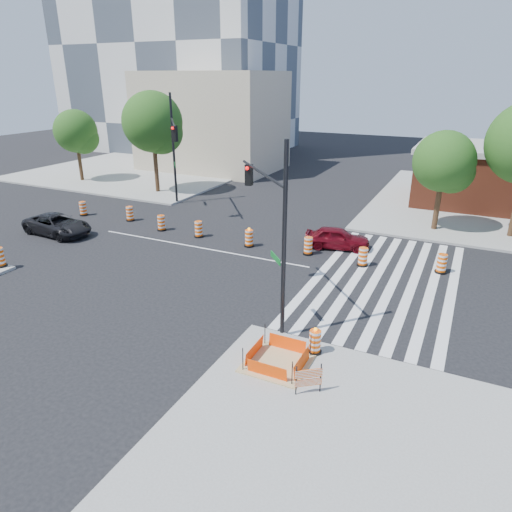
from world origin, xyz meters
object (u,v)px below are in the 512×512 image
Objects in this scene: red_coupe at (337,238)px; signal_pole_se at (271,213)px; signal_pole_nw at (174,142)px; dark_suv at (57,225)px.

red_coupe is 10.13m from signal_pole_se.
dark_suv is at bearing -59.24° from signal_pole_nw.
red_coupe is 17.76m from dark_suv.
signal_pole_nw is at bearing 4.89° from signal_pole_se.
red_coupe is 0.51× the size of signal_pole_se.
signal_pole_se is 18.22m from signal_pole_nw.
red_coupe is at bearing -43.27° from signal_pole_se.
red_coupe is at bearing -68.32° from dark_suv.
signal_pole_nw is at bearing 65.02° from red_coupe.
red_coupe is 14.55m from signal_pole_nw.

